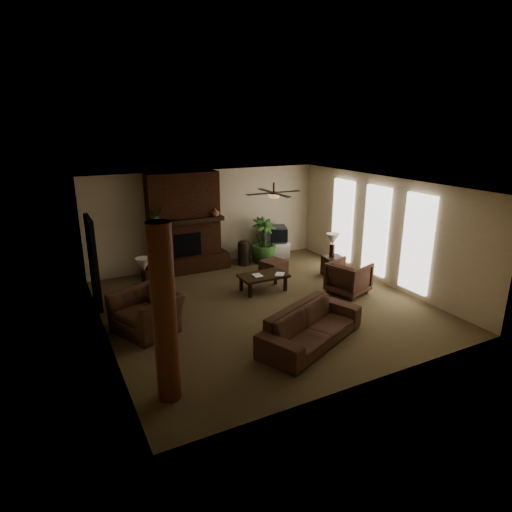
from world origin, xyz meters
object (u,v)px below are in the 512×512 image
coffee_table (263,277)px  side_table_left (147,297)px  log_column (165,315)px  floor_plant (263,250)px  side_table_right (333,266)px  lamp_left (144,266)px  sofa (312,320)px  armchair_left (147,306)px  floor_vase (244,251)px  ottoman (274,267)px  tv_stand (274,250)px  armchair_right (349,276)px  lamp_right (333,241)px

coffee_table → side_table_left: side_table_left is taller
log_column → floor_plant: log_column is taller
log_column → side_table_right: size_ratio=5.09×
side_table_left → lamp_left: size_ratio=0.85×
log_column → sofa: 3.10m
armchair_left → floor_vase: (3.58, 2.92, -0.11)m
coffee_table → ottoman: size_ratio=2.00×
tv_stand → side_table_left: 4.90m
armchair_right → tv_stand: size_ratio=1.06×
side_table_left → floor_plant: bearing=23.6°
sofa → lamp_left: (-2.43, 3.10, 0.53)m
side_table_left → lamp_right: size_ratio=0.85×
coffee_table → floor_plant: floor_plant is taller
sofa → lamp_right: bearing=24.0°
log_column → floor_vase: (3.82, 5.30, -0.97)m
armchair_left → coffee_table: (3.13, 0.84, -0.17)m
tv_stand → lamp_left: size_ratio=1.31×
lamp_left → armchair_left: bearing=-102.3°
lamp_left → lamp_right: 5.09m
lamp_right → lamp_left: bearing=178.0°
floor_vase → side_table_right: floor_vase is taller
log_column → tv_stand: bearing=47.8°
ottoman → tv_stand: 1.54m
side_table_left → tv_stand: bearing=23.9°
side_table_right → sofa: bearing=-132.9°
floor_vase → lamp_right: size_ratio=1.18×
ottoman → floor_vase: size_ratio=0.78×
log_column → side_table_right: (5.62, 3.32, -1.12)m
armchair_right → lamp_right: size_ratio=1.38×
log_column → floor_vase: 6.61m
sofa → log_column: bearing=164.7°
armchair_left → ottoman: 4.36m
side_table_right → tv_stand: bearing=106.0°
sofa → coffee_table: (0.45, 2.79, -0.10)m
ottoman → lamp_right: size_ratio=0.92×
coffee_table → sofa: bearing=-99.1°
sofa → lamp_right: size_ratio=3.71×
floor_plant → side_table_left: size_ratio=2.50×
armchair_right → side_table_left: 4.87m
sofa → tv_stand: bearing=44.1°
ottoman → side_table_right: size_ratio=1.09×
ottoman → side_table_left: (-3.70, -0.66, 0.08)m
side_table_left → side_table_right: 5.11m
lamp_left → side_table_right: (5.12, -0.21, -0.73)m
floor_plant → side_table_left: bearing=-156.4°
side_table_left → side_table_right: same height
log_column → floor_plant: 6.94m
side_table_right → coffee_table: bearing=-177.4°
floor_vase → side_table_right: (1.79, -1.98, -0.16)m
armchair_left → armchair_right: (4.93, -0.28, -0.10)m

